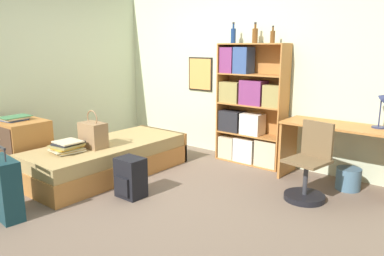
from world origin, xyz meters
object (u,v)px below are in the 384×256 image
dresser (23,148)px  desk_chair (308,175)px  suitcase (4,188)px  handbag (93,135)px  bed (109,158)px  bookcase (248,111)px  book_stack_on_bed (68,147)px  desk (341,143)px  bottle_clear (273,36)px  bottle_green (233,35)px  bottle_brown (255,35)px  desk_lamp (384,103)px  magazine_pile_on_dresser (15,118)px  backpack (130,178)px  waste_bin (348,179)px

dresser → desk_chair: (3.17, 1.54, -0.08)m
suitcase → handbag: bearing=98.7°
bed → dresser: dresser is taller
suitcase → desk_chair: bearing=47.1°
bed → bookcase: bookcase is taller
book_stack_on_bed → desk_chair: size_ratio=0.46×
desk → bed: bearing=-149.5°
bottle_clear → desk: 1.58m
bookcase → desk: size_ratio=1.23×
bed → handbag: handbag is taller
desk_chair → bottle_green: bearing=153.7°
bottle_brown → desk_lamp: bearing=-1.4°
dresser → desk_lamp: (3.69, 2.26, 0.67)m
magazine_pile_on_dresser → desk: size_ratio=0.26×
backpack → waste_bin: size_ratio=1.59×
waste_bin → magazine_pile_on_dresser: bearing=-148.5°
handbag → bookcase: size_ratio=0.28×
desk_chair → waste_bin: desk_chair is taller
bed → book_stack_on_bed: (-0.01, -0.58, 0.28)m
suitcase → magazine_pile_on_dresser: size_ratio=2.05×
suitcase → bottle_clear: size_ratio=3.34×
desk_chair → backpack: (-1.54, -1.17, -0.05)m
bookcase → bottle_clear: 1.07m
suitcase → bookcase: size_ratio=0.43×
desk_lamp → bottle_green: bearing=179.9°
bottle_green → backpack: (-0.08, -1.89, -1.56)m
handbag → desk_chair: (2.29, 1.08, -0.30)m
handbag → magazine_pile_on_dresser: bearing=-152.2°
handbag → desk_lamp: 3.37m
magazine_pile_on_dresser → waste_bin: bearing=31.5°
book_stack_on_bed → desk_lamp: size_ratio=0.89×
bottle_green → backpack: 2.45m
bookcase → suitcase: bearing=-106.9°
dresser → backpack: 1.67m
bed → bottle_clear: (1.47, 1.53, 1.55)m
bed → handbag: size_ratio=4.53×
handbag → desk_chair: handbag is taller
book_stack_on_bed → dresser: dresser is taller
book_stack_on_bed → waste_bin: book_stack_on_bed is taller
dresser → desk_chair: desk_chair is taller
bed → bottle_brown: 2.53m
bookcase → book_stack_on_bed: bearing=-118.1°
book_stack_on_bed → bed: bearing=88.7°
handbag → bottle_brown: bearing=58.1°
book_stack_on_bed → magazine_pile_on_dresser: bearing=-169.4°
book_stack_on_bed → bottle_brown: bearing=61.1°
magazine_pile_on_dresser → waste_bin: magazine_pile_on_dresser is taller
desk_lamp → suitcase: bearing=-131.4°
desk_chair → bottle_brown: bearing=146.4°
desk → desk_chair: bearing=-102.1°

